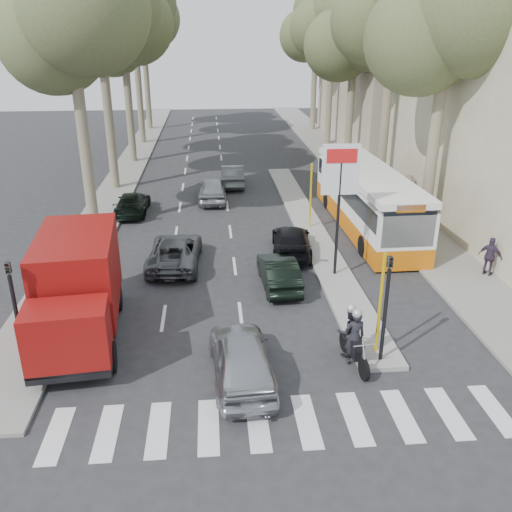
{
  "coord_description": "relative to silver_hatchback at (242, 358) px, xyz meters",
  "views": [
    {
      "loc": [
        -1.84,
        -15.46,
        9.55
      ],
      "look_at": [
        -0.19,
        3.71,
        1.6
      ],
      "focal_mm": 38.0,
      "sensor_mm": 36.0,
      "label": 1
    }
  ],
  "objects": [
    {
      "name": "tree_l_e",
      "position": [
        -6.87,
        46.09,
        9.99
      ],
      "size": [
        7.4,
        7.2,
        14.49
      ],
      "color": "#6B604C",
      "rests_on": "ground"
    },
    {
      "name": "queue_car_a",
      "position": [
        -2.4,
        8.8,
        -0.09
      ],
      "size": [
        2.4,
        4.79,
        1.3
      ],
      "primitive_type": "imported",
      "rotation": [
        0.0,
        0.0,
        3.09
      ],
      "color": "#4E5056",
      "rests_on": "ground"
    },
    {
      "name": "red_truck",
      "position": [
        -5.22,
        3.0,
        1.06
      ],
      "size": [
        3.0,
        6.58,
        3.4
      ],
      "rotation": [
        0.0,
        0.0,
        0.1
      ],
      "color": "black",
      "rests_on": "ground"
    },
    {
      "name": "tree_r_e",
      "position": [
        10.33,
        44.09,
        9.65
      ],
      "size": [
        7.4,
        7.2,
        14.1
      ],
      "color": "#6B604C",
      "rests_on": "ground"
    },
    {
      "name": "traffic_island",
      "position": [
        4.35,
        12.97,
        -0.66
      ],
      "size": [
        1.5,
        26.0,
        0.16
      ],
      "primitive_type": "cube",
      "color": "gray",
      "rests_on": "ground"
    },
    {
      "name": "city_bus",
      "position": [
        7.3,
        13.01,
        0.92
      ],
      "size": [
        2.82,
        11.98,
        3.15
      ],
      "rotation": [
        0.0,
        0.0,
        0.02
      ],
      "color": "#D3660B",
      "rests_on": "ground"
    },
    {
      "name": "tree_r_d",
      "position": [
        10.23,
        36.09,
        10.34
      ],
      "size": [
        7.4,
        7.2,
        14.88
      ],
      "color": "#6B604C",
      "rests_on": "ground"
    },
    {
      "name": "pedestrian_near",
      "position": [
        10.75,
        6.37,
        0.21
      ],
      "size": [
        1.02,
        1.02,
        1.65
      ],
      "primitive_type": "imported",
      "rotation": [
        0.0,
        0.0,
        2.35
      ],
      "color": "#3B2D44",
      "rests_on": "sidewalk_right"
    },
    {
      "name": "queue_car_b",
      "position": [
        2.9,
        9.72,
        -0.11
      ],
      "size": [
        2.18,
        4.47,
        1.25
      ],
      "primitive_type": "imported",
      "rotation": [
        0.0,
        0.0,
        3.04
      ],
      "color": "black",
      "rests_on": "ground"
    },
    {
      "name": "median_left",
      "position": [
        -6.9,
        29.97,
        -0.68
      ],
      "size": [
        2.4,
        64.0,
        0.12
      ],
      "primitive_type": "cube",
      "color": "gray",
      "rests_on": "ground"
    },
    {
      "name": "queue_car_c",
      "position": [
        -0.66,
        18.61,
        -0.01
      ],
      "size": [
        1.71,
        4.26,
        1.45
      ],
      "primitive_type": "imported",
      "rotation": [
        0.0,
        0.0,
        3.14
      ],
      "color": "#9EA0A5",
      "rests_on": "ground"
    },
    {
      "name": "dark_hatchback",
      "position": [
        1.88,
        6.27,
        -0.11
      ],
      "size": [
        1.5,
        3.86,
        1.25
      ],
      "primitive_type": "imported",
      "rotation": [
        0.0,
        0.0,
        3.19
      ],
      "color": "black",
      "rests_on": "ground"
    },
    {
      "name": "billboard",
      "position": [
        4.35,
        6.97,
        2.97
      ],
      "size": [
        1.5,
        12.1,
        5.6
      ],
      "color": "yellow",
      "rests_on": "ground"
    },
    {
      "name": "pedestrian_far",
      "position": [
        10.58,
        15.97,
        0.35
      ],
      "size": [
        1.29,
        1.24,
        1.93
      ],
      "primitive_type": "imported",
      "rotation": [
        0.0,
        0.0,
        3.87
      ],
      "color": "#6D6051",
      "rests_on": "sidewalk_right"
    },
    {
      "name": "tree_l_b",
      "position": [
        -6.87,
        22.09,
        10.34
      ],
      "size": [
        7.4,
        7.2,
        14.88
      ],
      "color": "#6B604C",
      "rests_on": "ground"
    },
    {
      "name": "queue_car_e",
      "position": [
        -5.2,
        16.52,
        -0.13
      ],
      "size": [
        1.75,
        4.19,
        1.21
      ],
      "primitive_type": "imported",
      "rotation": [
        0.0,
        0.0,
        3.13
      ],
      "color": "black",
      "rests_on": "ground"
    },
    {
      "name": "queue_car_d",
      "position": [
        0.73,
        22.12,
        -0.04
      ],
      "size": [
        1.56,
        4.27,
        1.4
      ],
      "primitive_type": "imported",
      "rotation": [
        0.0,
        0.0,
        3.12
      ],
      "color": "#4F5357",
      "rests_on": "ground"
    },
    {
      "name": "traffic_light_left",
      "position": [
        -6.5,
        0.97,
        1.75
      ],
      "size": [
        0.16,
        0.41,
        3.6
      ],
      "color": "black",
      "rests_on": "ground"
    },
    {
      "name": "traffic_light_island",
      "position": [
        4.35,
        0.47,
        1.75
      ],
      "size": [
        0.16,
        0.41,
        3.6
      ],
      "color": "black",
      "rests_on": "ground"
    },
    {
      "name": "tree_l_d",
      "position": [
        -6.77,
        38.08,
        11.03
      ],
      "size": [
        7.4,
        7.2,
        15.66
      ],
      "color": "#6B604C",
      "rests_on": "ground"
    },
    {
      "name": "tree_r_c",
      "position": [
        10.13,
        28.09,
        8.96
      ],
      "size": [
        7.4,
        7.2,
        13.32
      ],
      "color": "#6B604C",
      "rests_on": "ground"
    },
    {
      "name": "tree_l_c",
      "position": [
        -6.67,
        30.09,
        9.3
      ],
      "size": [
        7.4,
        7.2,
        13.71
      ],
      "color": "#6B604C",
      "rests_on": "ground"
    },
    {
      "name": "ground",
      "position": [
        1.1,
        1.97,
        -0.74
      ],
      "size": [
        120.0,
        120.0,
        0.0
      ],
      "primitive_type": "plane",
      "color": "#28282B",
      "rests_on": "ground"
    },
    {
      "name": "sidewalk_right",
      "position": [
        9.7,
        26.97,
        -0.68
      ],
      "size": [
        3.2,
        70.0,
        0.12
      ],
      "primitive_type": "cube",
      "color": "gray",
      "rests_on": "ground"
    },
    {
      "name": "motorcycle",
      "position": [
        3.47,
        0.72,
        0.15
      ],
      "size": [
        0.91,
        2.28,
        1.94
      ],
      "rotation": [
        0.0,
        0.0,
        0.13
      ],
      "color": "black",
      "rests_on": "ground"
    },
    {
      "name": "silver_hatchback",
      "position": [
        0.0,
        0.0,
        0.0
      ],
      "size": [
        1.98,
        4.42,
        1.47
      ],
      "primitive_type": "imported",
      "rotation": [
        0.0,
        0.0,
        3.2
      ],
      "color": "#A5A7AD",
      "rests_on": "ground"
    },
    {
      "name": "tree_l_a",
      "position": [
        -6.77,
        14.09,
        9.65
      ],
      "size": [
        7.4,
        7.2,
        14.1
      ],
      "color": "#6B604C",
      "rests_on": "ground"
    },
    {
      "name": "building_far",
      "position": [
        16.6,
        35.97,
        7.26
      ],
      "size": [
        11.0,
        20.0,
        16.0
      ],
      "primitive_type": "cube",
      "color": "#B7A88E",
      "rests_on": "ground"
    },
    {
      "name": "tree_r_a",
      "position": [
        10.23,
        12.09,
        9.65
      ],
      "size": [
        7.4,
        7.2,
        14.1
      ],
      "color": "#6B604C",
      "rests_on": "ground"
    }
  ]
}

